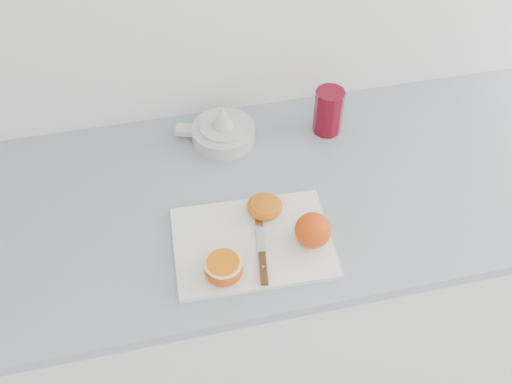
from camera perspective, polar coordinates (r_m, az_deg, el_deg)
counter at (r=1.67m, az=2.59°, el=-9.68°), size 2.29×0.64×0.89m
cutting_board at (r=1.20m, az=-0.33°, el=-5.05°), size 0.34×0.25×0.01m
whole_orange at (r=1.17m, az=5.70°, el=-3.84°), size 0.08×0.08×0.08m
half_orange at (r=1.13m, az=-3.27°, el=-7.66°), size 0.08×0.08×0.05m
squeezed_shell at (r=1.23m, az=0.89°, el=-1.43°), size 0.08×0.08×0.03m
paring_knife at (r=1.16m, az=0.67°, el=-7.01°), size 0.04×0.17×0.01m
citrus_juicer at (r=1.41m, az=-3.37°, el=6.15°), size 0.20×0.16×0.10m
red_tumbler at (r=1.43m, az=7.23°, el=7.86°), size 0.07×0.07×0.12m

